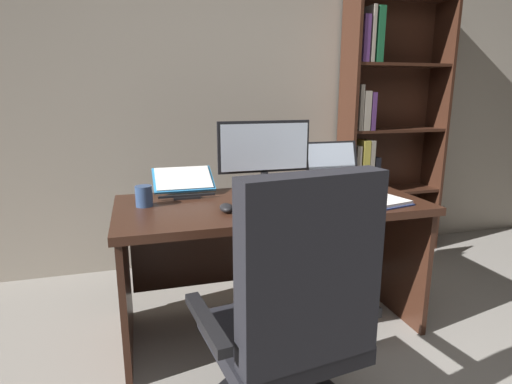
% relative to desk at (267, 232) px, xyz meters
% --- Properties ---
extents(wall_back, '(5.39, 0.12, 2.77)m').
position_rel_desk_xyz_m(wall_back, '(0.15, 1.00, 0.87)').
color(wall_back, '#A89E8E').
rests_on(wall_back, ground).
extents(desk, '(1.58, 0.72, 0.71)m').
position_rel_desk_xyz_m(desk, '(0.00, 0.00, 0.00)').
color(desk, '#381E14').
rests_on(desk, ground).
extents(bookshelf, '(0.83, 0.27, 1.96)m').
position_rel_desk_xyz_m(bookshelf, '(1.18, 0.79, 0.36)').
color(bookshelf, '#381E14').
rests_on(bookshelf, ground).
extents(office_chair, '(0.66, 0.60, 1.04)m').
position_rel_desk_xyz_m(office_chair, '(-0.18, -0.85, -0.08)').
color(office_chair, black).
rests_on(office_chair, ground).
extents(monitor, '(0.53, 0.16, 0.40)m').
position_rel_desk_xyz_m(monitor, '(0.03, 0.16, 0.40)').
color(monitor, black).
rests_on(monitor, desk).
extents(laptop, '(0.35, 0.33, 0.25)m').
position_rel_desk_xyz_m(laptop, '(0.51, 0.17, 0.25)').
color(laptop, black).
rests_on(laptop, desk).
extents(keyboard, '(0.42, 0.15, 0.02)m').
position_rel_desk_xyz_m(keyboard, '(0.03, -0.21, 0.21)').
color(keyboard, black).
rests_on(keyboard, desk).
extents(computer_mouse, '(0.06, 0.10, 0.04)m').
position_rel_desk_xyz_m(computer_mouse, '(-0.27, -0.21, 0.21)').
color(computer_mouse, black).
rests_on(computer_mouse, desk).
extents(reading_stand_with_book, '(0.33, 0.28, 0.13)m').
position_rel_desk_xyz_m(reading_stand_with_book, '(-0.42, 0.23, 0.26)').
color(reading_stand_with_book, black).
rests_on(reading_stand_with_book, desk).
extents(open_binder, '(0.51, 0.40, 0.02)m').
position_rel_desk_xyz_m(open_binder, '(0.42, -0.26, 0.21)').
color(open_binder, navy).
rests_on(open_binder, desk).
extents(notepad, '(0.17, 0.22, 0.01)m').
position_rel_desk_xyz_m(notepad, '(0.21, -0.12, 0.20)').
color(notepad, white).
rests_on(notepad, desk).
extents(pen, '(0.14, 0.01, 0.01)m').
position_rel_desk_xyz_m(pen, '(0.23, -0.12, 0.21)').
color(pen, black).
rests_on(pen, notepad).
extents(coffee_mug, '(0.08, 0.08, 0.10)m').
position_rel_desk_xyz_m(coffee_mug, '(-0.64, 0.01, 0.25)').
color(coffee_mug, '#334C7A').
rests_on(coffee_mug, desk).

